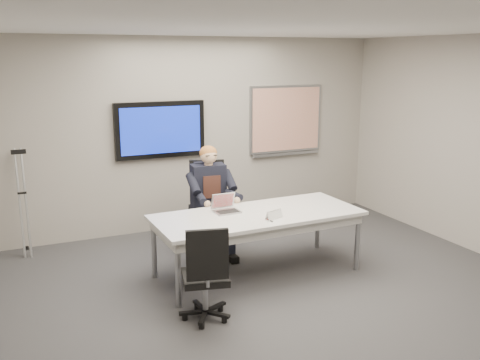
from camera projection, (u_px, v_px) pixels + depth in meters
name	position (u px, v px, depth m)	size (l,w,h in m)	color
floor	(292.00, 307.00, 5.52)	(6.00, 6.00, 0.02)	#333335
ceiling	(299.00, 25.00, 4.88)	(6.00, 6.00, 0.02)	silver
wall_back	(192.00, 134.00, 7.86)	(6.00, 0.02, 2.80)	#9F988F
conference_table	(258.00, 220.00, 6.22)	(2.44, 1.06, 0.75)	silver
tv_display	(160.00, 130.00, 7.58)	(1.30, 0.09, 0.80)	black
whiteboard	(286.00, 120.00, 8.42)	(1.25, 0.08, 1.10)	gray
office_chair_far	(208.00, 221.00, 7.15)	(0.71, 0.71, 1.17)	black
office_chair_near	(206.00, 291.00, 5.17)	(0.57, 0.57, 0.99)	black
seated_person	(214.00, 212.00, 6.86)	(0.46, 0.78, 1.41)	#1B1F2E
crutch	(23.00, 200.00, 6.84)	(0.20, 0.40, 1.44)	#ACB0B4
laptop	(225.00, 207.00, 6.26)	(0.30, 0.28, 0.21)	#ADADAF
name_tent	(274.00, 214.00, 6.00)	(0.24, 0.07, 0.09)	white
pen	(270.00, 220.00, 5.92)	(0.01, 0.01, 0.13)	black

